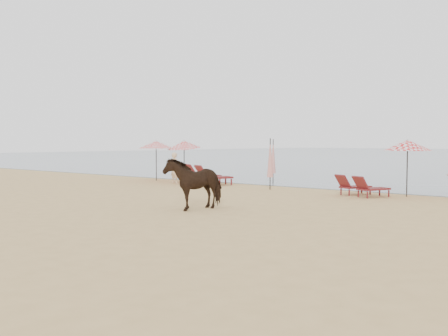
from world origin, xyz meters
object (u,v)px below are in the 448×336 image
object	(u,v)px
lounger_cluster_right	(361,186)
umbrella_closed_left	(270,158)
umbrella_open_left_a	(156,145)
lounger_cluster_left	(201,174)
umbrella_closed_right	(273,157)
beachgoer_left	(175,168)
umbrella_open_left_b	(184,145)
umbrella_open_right	(408,145)
cow	(195,183)

from	to	relation	value
lounger_cluster_right	umbrella_closed_left	xyz separation A→B (m)	(-4.20, 0.01, 1.01)
umbrella_open_left_a	lounger_cluster_left	bearing A→B (deg)	-24.20
umbrella_closed_right	beachgoer_left	bearing A→B (deg)	-146.61
umbrella_closed_left	umbrella_closed_right	bearing A→B (deg)	120.13
lounger_cluster_left	lounger_cluster_right	world-z (taller)	lounger_cluster_left
lounger_cluster_right	umbrella_open_left_b	xyz separation A→B (m)	(-10.60, 1.33, 1.58)
beachgoer_left	umbrella_open_left_b	bearing A→B (deg)	-56.47
lounger_cluster_left	umbrella_closed_right	size ratio (longest dim) A/B	1.57
umbrella_closed_left	lounger_cluster_right	bearing A→B (deg)	-0.09
umbrella_closed_left	beachgoer_left	size ratio (longest dim) A/B	1.44
umbrella_open_right	cow	size ratio (longest dim) A/B	1.14
lounger_cluster_left	beachgoer_left	distance (m)	1.37
lounger_cluster_right	umbrella_open_left_a	xyz separation A→B (m)	(-11.89, 0.49, 1.57)
umbrella_open_left_a	beachgoer_left	bearing A→B (deg)	-44.00
lounger_cluster_left	beachgoer_left	size ratio (longest dim) A/B	2.23
umbrella_closed_right	umbrella_closed_left	bearing A→B (deg)	-59.87
umbrella_open_left_a	umbrella_closed_left	xyz separation A→B (m)	(7.70, -0.49, -0.56)
umbrella_open_left_a	umbrella_open_right	size ratio (longest dim) A/B	0.99
umbrella_open_left_a	umbrella_closed_right	bearing A→B (deg)	-6.97
umbrella_closed_right	cow	world-z (taller)	umbrella_closed_right
umbrella_open_left_a	umbrella_open_left_b	distance (m)	1.54
umbrella_open_left_a	umbrella_open_left_b	xyz separation A→B (m)	(1.29, 0.83, 0.01)
lounger_cluster_left	cow	distance (m)	9.42
umbrella_closed_right	cow	xyz separation A→B (m)	(2.98, -9.17, -0.57)
cow	lounger_cluster_right	bearing A→B (deg)	75.49
lounger_cluster_left	umbrella_closed_left	world-z (taller)	umbrella_closed_left
umbrella_open_left_b	umbrella_closed_right	distance (m)	5.15
cow	lounger_cluster_left	bearing A→B (deg)	136.49
umbrella_open_left_a	umbrella_open_right	distance (m)	13.38
umbrella_closed_left	cow	world-z (taller)	umbrella_closed_left
umbrella_open_left_a	beachgoer_left	distance (m)	2.59
umbrella_open_left_b	umbrella_open_right	size ratio (longest dim) A/B	1.03
umbrella_open_right	umbrella_closed_left	xyz separation A→B (m)	(-5.68, -0.89, -0.58)
lounger_cluster_right	umbrella_open_left_b	size ratio (longest dim) A/B	0.89
cow	umbrella_closed_right	bearing A→B (deg)	114.70
cow	umbrella_open_left_b	bearing A→B (deg)	141.35
lounger_cluster_left	umbrella_closed_right	distance (m)	3.72
umbrella_open_left_a	umbrella_open_left_b	size ratio (longest dim) A/B	0.96
umbrella_closed_right	beachgoer_left	size ratio (longest dim) A/B	1.42
cow	beachgoer_left	distance (m)	9.60
umbrella_open_left_b	cow	bearing A→B (deg)	-29.94
lounger_cluster_left	umbrella_closed_left	size ratio (longest dim) A/B	1.56
umbrella_open_left_a	umbrella_closed_left	bearing A→B (deg)	-27.68
umbrella_open_right	beachgoer_left	bearing A→B (deg)	-176.72
umbrella_open_left_a	umbrella_closed_right	distance (m)	6.61
umbrella_closed_left	cow	distance (m)	6.96
lounger_cluster_left	umbrella_open_left_a	distance (m)	3.57
lounger_cluster_right	umbrella_open_right	world-z (taller)	umbrella_open_right
umbrella_open_left_a	umbrella_closed_right	size ratio (longest dim) A/B	0.97
umbrella_open_left_b	umbrella_closed_left	xyz separation A→B (m)	(6.40, -1.32, -0.57)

